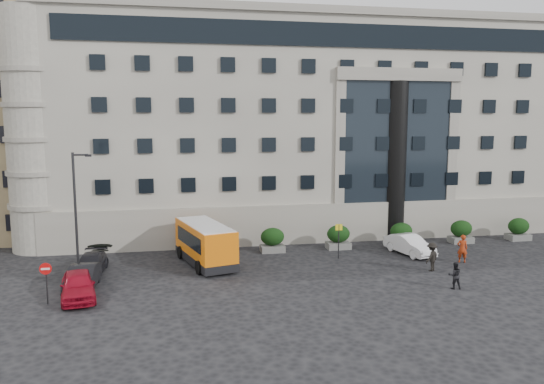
{
  "coord_description": "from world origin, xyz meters",
  "views": [
    {
      "loc": [
        -6.27,
        -30.56,
        10.07
      ],
      "look_at": [
        0.59,
        4.85,
        5.0
      ],
      "focal_mm": 35.0,
      "sensor_mm": 36.0,
      "label": 1
    }
  ],
  "objects_px": {
    "hedge_e": "(461,231)",
    "no_entry_sign": "(46,275)",
    "red_truck": "(49,215)",
    "pedestrian_b": "(455,275)",
    "parked_car_b": "(82,278)",
    "minibus": "(205,242)",
    "street_lamp": "(77,212)",
    "parked_car_c": "(91,264)",
    "white_taxi": "(410,245)",
    "hedge_f": "(518,229)",
    "hedge_b": "(272,240)",
    "parked_car_a": "(78,285)",
    "pedestrian_c": "(432,257)",
    "hedge_c": "(338,237)",
    "hedge_d": "(401,234)",
    "hedge_a": "(203,243)",
    "parked_car_d": "(104,236)",
    "bus_stop_sign": "(339,235)",
    "pedestrian_a": "(462,249)"
  },
  "relations": [
    {
      "from": "pedestrian_b",
      "to": "no_entry_sign",
      "type": "bearing_deg",
      "value": 7.51
    },
    {
      "from": "red_truck",
      "to": "pedestrian_b",
      "type": "relative_size",
      "value": 3.52
    },
    {
      "from": "hedge_f",
      "to": "white_taxi",
      "type": "relative_size",
      "value": 0.42
    },
    {
      "from": "white_taxi",
      "to": "hedge_f",
      "type": "bearing_deg",
      "value": -0.83
    },
    {
      "from": "red_truck",
      "to": "white_taxi",
      "type": "height_order",
      "value": "red_truck"
    },
    {
      "from": "hedge_c",
      "to": "street_lamp",
      "type": "xyz_separation_m",
      "value": [
        -18.34,
        -4.8,
        3.44
      ]
    },
    {
      "from": "hedge_b",
      "to": "white_taxi",
      "type": "xyz_separation_m",
      "value": [
        9.86,
        -2.65,
        -0.2
      ]
    },
    {
      "from": "hedge_e",
      "to": "hedge_f",
      "type": "bearing_deg",
      "value": 0.0
    },
    {
      "from": "hedge_f",
      "to": "parked_car_b",
      "type": "height_order",
      "value": "hedge_f"
    },
    {
      "from": "red_truck",
      "to": "parked_car_a",
      "type": "relative_size",
      "value": 1.26
    },
    {
      "from": "hedge_d",
      "to": "parked_car_a",
      "type": "distance_m",
      "value": 24.51
    },
    {
      "from": "street_lamp",
      "to": "pedestrian_b",
      "type": "distance_m",
      "value": 23.11
    },
    {
      "from": "parked_car_a",
      "to": "pedestrian_c",
      "type": "distance_m",
      "value": 22.12
    },
    {
      "from": "hedge_e",
      "to": "parked_car_b",
      "type": "distance_m",
      "value": 29.06
    },
    {
      "from": "hedge_c",
      "to": "minibus",
      "type": "relative_size",
      "value": 0.26
    },
    {
      "from": "hedge_a",
      "to": "parked_car_b",
      "type": "bearing_deg",
      "value": -138.65
    },
    {
      "from": "pedestrian_a",
      "to": "parked_car_a",
      "type": "bearing_deg",
      "value": 23.09
    },
    {
      "from": "parked_car_a",
      "to": "pedestrian_a",
      "type": "xyz_separation_m",
      "value": [
        25.2,
        2.78,
        0.22
      ]
    },
    {
      "from": "parked_car_c",
      "to": "bus_stop_sign",
      "type": "bearing_deg",
      "value": 5.04
    },
    {
      "from": "red_truck",
      "to": "hedge_a",
      "type": "bearing_deg",
      "value": -46.3
    },
    {
      "from": "hedge_c",
      "to": "pedestrian_b",
      "type": "xyz_separation_m",
      "value": [
        3.74,
        -10.61,
        -0.12
      ]
    },
    {
      "from": "hedge_c",
      "to": "pedestrian_b",
      "type": "height_order",
      "value": "hedge_c"
    },
    {
      "from": "no_entry_sign",
      "to": "parked_car_c",
      "type": "distance_m",
      "value": 5.84
    },
    {
      "from": "hedge_b",
      "to": "parked_car_b",
      "type": "distance_m",
      "value": 14.31
    },
    {
      "from": "pedestrian_b",
      "to": "hedge_d",
      "type": "bearing_deg",
      "value": -85.92
    },
    {
      "from": "hedge_e",
      "to": "pedestrian_a",
      "type": "xyz_separation_m",
      "value": [
        -3.1,
        -5.41,
        0.06
      ]
    },
    {
      "from": "hedge_b",
      "to": "hedge_d",
      "type": "distance_m",
      "value": 10.4
    },
    {
      "from": "parked_car_d",
      "to": "red_truck",
      "type": "bearing_deg",
      "value": 133.42
    },
    {
      "from": "hedge_b",
      "to": "pedestrian_c",
      "type": "distance_m",
      "value": 11.67
    },
    {
      "from": "parked_car_a",
      "to": "parked_car_d",
      "type": "height_order",
      "value": "parked_car_a"
    },
    {
      "from": "hedge_e",
      "to": "hedge_f",
      "type": "xyz_separation_m",
      "value": [
        5.2,
        0.0,
        0.0
      ]
    },
    {
      "from": "parked_car_a",
      "to": "white_taxi",
      "type": "xyz_separation_m",
      "value": [
        22.56,
        5.54,
        -0.04
      ]
    },
    {
      "from": "street_lamp",
      "to": "parked_car_c",
      "type": "relative_size",
      "value": 1.85
    },
    {
      "from": "minibus",
      "to": "hedge_c",
      "type": "bearing_deg",
      "value": -1.78
    },
    {
      "from": "parked_car_b",
      "to": "pedestrian_c",
      "type": "xyz_separation_m",
      "value": [
        22.09,
        -0.34,
        0.24
      ]
    },
    {
      "from": "hedge_e",
      "to": "no_entry_sign",
      "type": "xyz_separation_m",
      "value": [
        -29.8,
        -8.84,
        0.72
      ]
    },
    {
      "from": "white_taxi",
      "to": "pedestrian_a",
      "type": "xyz_separation_m",
      "value": [
        2.64,
        -2.76,
        0.26
      ]
    },
    {
      "from": "hedge_b",
      "to": "parked_car_d",
      "type": "xyz_separation_m",
      "value": [
        -12.7,
        4.44,
        -0.17
      ]
    },
    {
      "from": "hedge_e",
      "to": "minibus",
      "type": "bearing_deg",
      "value": -173.4
    },
    {
      "from": "hedge_d",
      "to": "pedestrian_b",
      "type": "height_order",
      "value": "hedge_d"
    },
    {
      "from": "hedge_d",
      "to": "parked_car_b",
      "type": "bearing_deg",
      "value": -164.05
    },
    {
      "from": "pedestrian_a",
      "to": "no_entry_sign",
      "type": "bearing_deg",
      "value": 24.1
    },
    {
      "from": "no_entry_sign",
      "to": "parked_car_b",
      "type": "relative_size",
      "value": 0.54
    },
    {
      "from": "hedge_c",
      "to": "street_lamp",
      "type": "relative_size",
      "value": 0.23
    },
    {
      "from": "hedge_c",
      "to": "minibus",
      "type": "xyz_separation_m",
      "value": [
        -10.41,
        -2.41,
        0.63
      ]
    },
    {
      "from": "parked_car_b",
      "to": "hedge_c",
      "type": "bearing_deg",
      "value": 22.89
    },
    {
      "from": "parked_car_c",
      "to": "pedestrian_b",
      "type": "relative_size",
      "value": 2.67
    },
    {
      "from": "no_entry_sign",
      "to": "street_lamp",
      "type": "bearing_deg",
      "value": 75.28
    },
    {
      "from": "parked_car_b",
      "to": "minibus",
      "type": "bearing_deg",
      "value": 31.9
    },
    {
      "from": "pedestrian_b",
      "to": "hedge_b",
      "type": "bearing_deg",
      "value": -37.98
    }
  ]
}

